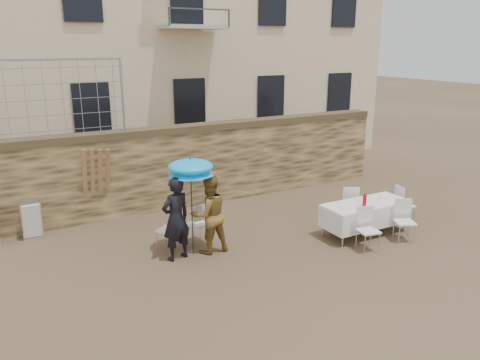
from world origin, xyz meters
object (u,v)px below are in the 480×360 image
table_chair_front_right (405,221)px  table_chair_front_left (369,230)px  woman_dress (209,214)px  umbrella (191,170)px  man_suit (176,219)px  couple_chair_left (168,229)px  banquet_table (366,204)px  couple_chair_right (197,223)px  soda_bottle (365,201)px  table_chair_back (349,203)px  table_chair_side (405,204)px  chair_stack_right (31,217)px

table_chair_front_right → table_chair_front_left: bearing=-155.6°
woman_dress → umbrella: bearing=-16.3°
man_suit → table_chair_front_right: (4.90, -1.59, -0.41)m
couple_chair_left → banquet_table: (4.40, -1.39, 0.25)m
man_suit → woman_dress: man_suit is taller
couple_chair_right → soda_bottle: size_ratio=3.69×
table_chair_back → table_chair_side: size_ratio=1.00×
man_suit → couple_chair_left: bearing=-104.2°
banquet_table → table_chair_back: size_ratio=2.19×
banquet_table → table_chair_back: 0.86m
man_suit → table_chair_back: size_ratio=1.86×
man_suit → woman_dress: 0.75m
couple_chair_left → couple_chair_right: same height
couple_chair_left → banquet_table: couple_chair_left is taller
chair_stack_right → table_chair_back: bearing=-21.6°
man_suit → umbrella: size_ratio=0.90×
chair_stack_right → table_chair_front_right: bearing=-30.4°
table_chair_front_right → chair_stack_right: (-7.45, 4.38, -0.02)m
table_chair_front_right → table_chair_side: same height
woman_dress → umbrella: (-0.35, 0.10, 1.00)m
banquet_table → table_chair_front_right: bearing=-56.3°
man_suit → table_chair_front_right: man_suit is taller
umbrella → couple_chair_left: umbrella is taller
umbrella → table_chair_front_right: 5.00m
woman_dress → table_chair_side: bearing=171.3°
couple_chair_left → table_chair_front_right: bearing=118.2°
man_suit → chair_stack_right: 3.80m
woman_dress → umbrella: umbrella is taller
table_chair_front_right → table_chair_back: 1.58m
table_chair_front_left → man_suit: bearing=167.4°
couple_chair_left → soda_bottle: 4.49m
couple_chair_right → table_chair_back: bearing=163.2°
table_chair_side → table_chair_front_right: bearing=147.2°
couple_chair_left → table_chair_back: bearing=134.5°
woman_dress → table_chair_front_right: (4.15, -1.59, -0.38)m
man_suit → table_chair_front_left: size_ratio=1.86×
couple_chair_right → table_chair_side: (5.10, -1.29, 0.00)m
man_suit → couple_chair_left: 0.69m
table_chair_back → umbrella: bearing=27.8°
woman_dress → banquet_table: 3.75m
table_chair_front_left → table_chair_front_right: (1.10, -0.00, 0.00)m
couple_chair_right → chair_stack_right: size_ratio=1.04×
couple_chair_right → soda_bottle: soda_bottle is taller
table_chair_front_left → table_chair_front_right: 1.10m
couple_chair_left → table_chair_front_right: same height
umbrella → table_chair_front_left: (3.40, -1.69, -1.38)m
man_suit → umbrella: bearing=179.8°
man_suit → woman_dress: bearing=165.8°
woman_dress → table_chair_front_right: 4.46m
soda_bottle → table_chair_back: soda_bottle is taller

